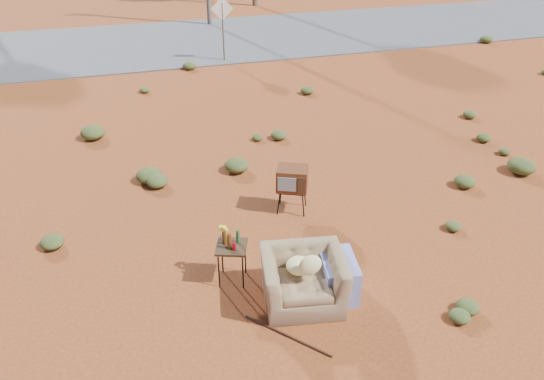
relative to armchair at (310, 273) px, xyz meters
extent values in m
plane|color=brown|center=(-0.19, 0.54, -0.50)|extent=(140.00, 140.00, 0.00)
cube|color=#565659|center=(-0.19, 15.54, -0.48)|extent=(140.00, 7.00, 0.04)
imported|color=olive|center=(-0.11, 0.00, 0.04)|extent=(1.35, 0.99, 1.08)
ellipsoid|color=#EBE58F|center=(-0.16, 0.06, 0.12)|extent=(0.39, 0.39, 0.23)
ellipsoid|color=#EBE58F|center=(-0.09, -0.21, 0.33)|extent=(0.34, 0.17, 0.34)
cube|color=navy|center=(0.47, 0.02, -0.19)|extent=(0.64, 0.88, 0.63)
cube|color=black|center=(0.54, 2.49, -0.04)|extent=(0.63, 0.57, 0.03)
cylinder|color=black|center=(0.25, 2.42, -0.27)|extent=(0.03, 0.03, 0.47)
cylinder|color=black|center=(0.68, 2.23, -0.27)|extent=(0.03, 0.03, 0.47)
cylinder|color=black|center=(0.40, 2.75, -0.27)|extent=(0.03, 0.03, 0.47)
cylinder|color=black|center=(0.83, 2.56, -0.27)|extent=(0.03, 0.03, 0.47)
cube|color=brown|center=(0.54, 2.49, 0.20)|extent=(0.71, 0.64, 0.45)
cube|color=gray|center=(0.37, 2.31, 0.20)|extent=(0.32, 0.16, 0.28)
cube|color=#472D19|center=(0.62, 2.19, 0.20)|extent=(0.13, 0.07, 0.32)
cube|color=#3A2915|center=(-1.03, 0.76, 0.16)|extent=(0.60, 0.60, 0.04)
cylinder|color=black|center=(-1.27, 0.65, -0.17)|extent=(0.02, 0.02, 0.66)
cylinder|color=black|center=(-0.92, 0.52, -0.17)|extent=(0.02, 0.02, 0.66)
cylinder|color=black|center=(-1.15, 1.00, -0.17)|extent=(0.02, 0.02, 0.66)
cylinder|color=black|center=(-0.79, 0.87, -0.17)|extent=(0.02, 0.02, 0.66)
cylinder|color=#512B0D|center=(-1.12, 0.84, 0.30)|extent=(0.07, 0.07, 0.25)
cylinder|color=#512B0D|center=(-1.07, 0.70, 0.31)|extent=(0.06, 0.06, 0.26)
cylinder|color=#235326|center=(-0.91, 0.82, 0.29)|extent=(0.06, 0.06, 0.23)
cylinder|color=red|center=(-1.01, 0.65, 0.24)|extent=(0.06, 0.06, 0.12)
cylinder|color=silver|center=(-1.12, 0.94, 0.24)|extent=(0.08, 0.08, 0.13)
ellipsoid|color=#FFFB1A|center=(-1.12, 0.94, 0.40)|extent=(0.15, 0.15, 0.11)
cylinder|color=#522B16|center=(-0.56, -0.66, -0.48)|extent=(0.97, 1.10, 0.04)
cylinder|color=brown|center=(1.31, 12.54, 0.50)|extent=(0.06, 0.06, 2.00)
cube|color=silver|center=(1.31, 12.54, 1.30)|extent=(0.78, 0.04, 0.78)
ellipsoid|color=#4A5525|center=(4.31, 2.34, -0.38)|extent=(0.44, 0.44, 0.24)
ellipsoid|color=#4A5525|center=(-3.19, 7.04, -0.34)|extent=(0.60, 0.60, 0.33)
ellipsoid|color=#4A5525|center=(6.61, 5.54, -0.40)|extent=(0.36, 0.36, 0.20)
ellipsoid|color=#4A5525|center=(3.01, 8.54, -0.39)|extent=(0.40, 0.40, 0.22)
ellipsoid|color=#4A5525|center=(-1.69, 10.04, -0.42)|extent=(0.30, 0.30, 0.17)
camera|label=1|loc=(-2.30, -5.81, 5.11)|focal=35.00mm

